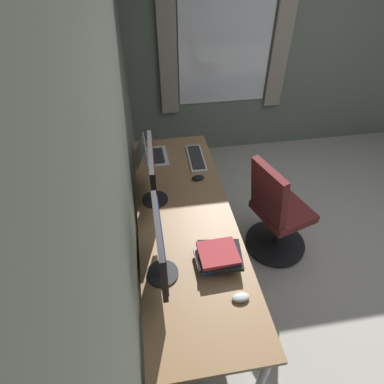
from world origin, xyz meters
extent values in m
plane|color=#B2ADA3|center=(0.00, 0.00, 0.00)|extent=(5.00, 5.00, 0.00)
cube|color=slate|center=(0.00, 1.97, 1.30)|extent=(4.76, 0.10, 2.60)
cube|color=slate|center=(2.13, 0.00, 1.30)|extent=(0.10, 4.45, 2.60)
cube|color=white|center=(2.07, 0.81, 1.35)|extent=(0.02, 1.05, 1.34)
cube|color=#9E937F|center=(2.04, 0.16, 1.35)|extent=(0.05, 0.20, 1.50)
cube|color=#9E937F|center=(2.04, 1.45, 1.35)|extent=(0.05, 0.20, 1.50)
cube|color=#936D47|center=(0.11, 1.55, 0.71)|extent=(2.20, 0.70, 0.03)
cylinder|color=silver|center=(-0.93, 1.26, 0.35)|extent=(0.05, 0.05, 0.70)
cylinder|color=silver|center=(1.16, 1.26, 0.35)|extent=(0.05, 0.05, 0.70)
cylinder|color=silver|center=(1.16, 1.84, 0.35)|extent=(0.05, 0.05, 0.70)
cube|color=#936D47|center=(-0.13, 1.58, 0.35)|extent=(0.40, 0.50, 0.69)
cube|color=silver|center=(-0.13, 1.33, 0.35)|extent=(0.37, 0.01, 0.61)
cylinder|color=black|center=(0.32, 1.76, 0.74)|extent=(0.20, 0.20, 0.01)
cylinder|color=black|center=(0.32, 1.76, 0.79)|extent=(0.04, 0.04, 0.10)
cube|color=black|center=(0.32, 1.76, 1.02)|extent=(0.56, 0.05, 0.35)
cube|color=#330F14|center=(0.32, 1.74, 1.02)|extent=(0.51, 0.02, 0.31)
cylinder|color=black|center=(-0.37, 1.77, 0.74)|extent=(0.20, 0.20, 0.01)
cylinder|color=black|center=(-0.37, 1.77, 0.79)|extent=(0.04, 0.04, 0.10)
cube|color=black|center=(-0.37, 1.77, 1.02)|extent=(0.53, 0.03, 0.35)
cube|color=#19234C|center=(-0.37, 1.75, 1.02)|extent=(0.48, 0.01, 0.31)
cube|color=silver|center=(0.91, 1.70, 0.74)|extent=(0.33, 0.20, 0.01)
cube|color=#262628|center=(0.91, 1.70, 0.75)|extent=(0.26, 0.13, 0.00)
cube|color=silver|center=(0.90, 1.83, 0.83)|extent=(0.32, 0.09, 0.17)
cube|color=#19234C|center=(0.90, 1.83, 0.83)|extent=(0.29, 0.08, 0.14)
cube|color=silver|center=(0.82, 1.35, 0.74)|extent=(0.42, 0.15, 0.02)
cube|color=#2D2D30|center=(0.82, 1.35, 0.75)|extent=(0.38, 0.12, 0.00)
ellipsoid|color=black|center=(0.52, 1.38, 0.75)|extent=(0.06, 0.10, 0.03)
ellipsoid|color=silver|center=(-0.61, 1.34, 0.75)|extent=(0.06, 0.10, 0.03)
cube|color=#38669E|center=(-0.33, 1.41, 0.75)|extent=(0.20, 0.26, 0.03)
cube|color=beige|center=(-0.33, 1.41, 0.77)|extent=(0.17, 0.28, 0.03)
cube|color=black|center=(-0.34, 1.40, 0.80)|extent=(0.27, 0.30, 0.03)
cube|color=#B2383D|center=(-0.34, 1.41, 0.83)|extent=(0.22, 0.25, 0.03)
cube|color=maroon|center=(0.30, 0.66, 0.46)|extent=(0.54, 0.53, 0.07)
cube|color=maroon|center=(0.23, 0.87, 0.74)|extent=(0.42, 0.24, 0.50)
cylinder|color=black|center=(0.30, 0.66, 0.24)|extent=(0.05, 0.05, 0.37)
cylinder|color=black|center=(0.30, 0.66, 0.04)|extent=(0.56, 0.56, 0.03)
camera|label=1|loc=(-1.54, 1.77, 2.40)|focal=29.68mm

